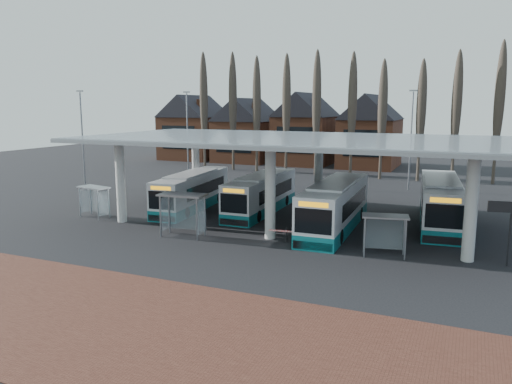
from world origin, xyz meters
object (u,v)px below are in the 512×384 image
at_px(bus_2, 335,207).
at_px(shelter_2, 385,226).
at_px(bus_3, 440,203).
at_px(bus_1, 261,194).
at_px(bus_0, 192,191).
at_px(shelter_0, 95,195).
at_px(shelter_1, 184,205).

relative_size(bus_2, shelter_2, 4.34).
bearing_deg(bus_3, bus_1, 179.65).
bearing_deg(bus_0, shelter_2, -29.47).
xyz_separation_m(bus_1, bus_2, (7.02, -3.19, 0.14)).
bearing_deg(bus_3, shelter_2, -109.78).
height_order(bus_3, shelter_0, bus_3).
height_order(bus_2, bus_3, bus_3).
relative_size(bus_0, bus_1, 1.00).
xyz_separation_m(bus_3, shelter_2, (-2.43, -9.68, 0.17)).
distance_m(bus_2, shelter_2, 6.73).
xyz_separation_m(bus_3, shelter_1, (-15.49, -10.45, 0.49)).
distance_m(bus_1, shelter_2, 14.07).
xyz_separation_m(bus_1, shelter_0, (-11.17, -6.95, 0.29)).
distance_m(bus_0, bus_2, 13.10).
height_order(bus_0, shelter_2, bus_0).
bearing_deg(bus_1, bus_0, -171.67).
height_order(bus_0, bus_3, bus_3).
bearing_deg(bus_0, bus_3, 0.44).
bearing_deg(bus_1, shelter_2, -38.76).
height_order(bus_1, shelter_2, bus_1).
height_order(bus_0, bus_2, bus_2).
relative_size(bus_3, shelter_1, 3.84).
xyz_separation_m(bus_1, shelter_2, (11.29, -8.39, 0.31)).
bearing_deg(bus_2, shelter_2, -52.85).
distance_m(bus_2, shelter_0, 18.58).
relative_size(bus_2, shelter_1, 3.80).
distance_m(shelter_0, shelter_1, 9.67).
bearing_deg(bus_0, shelter_0, -138.43).
bearing_deg(shelter_1, bus_0, 111.90).
height_order(bus_0, bus_1, bus_1).
height_order(bus_3, shelter_1, bus_3).
bearing_deg(shelter_0, shelter_2, 7.78).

